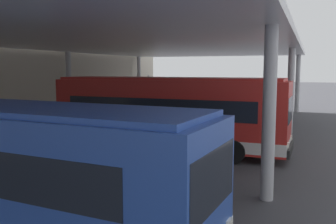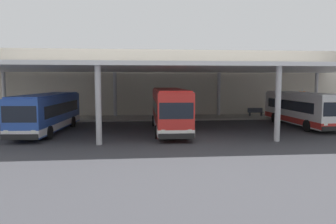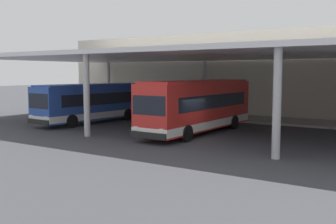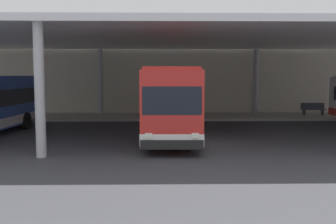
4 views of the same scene
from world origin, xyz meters
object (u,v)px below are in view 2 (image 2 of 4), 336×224
at_px(bus_second_bay, 170,109).
at_px(bench_waiting, 255,112).
at_px(banner_sign, 302,101).
at_px(bus_nearest_bay, 48,112).
at_px(bus_middle_bay, 301,109).
at_px(trash_bin, 273,111).

distance_m(bus_second_bay, bench_waiting, 14.33).
bearing_deg(banner_sign, bus_nearest_bay, -163.30).
xyz_separation_m(bus_nearest_bay, banner_sign, (26.25, 7.88, 0.32)).
bearing_deg(banner_sign, bench_waiting, 170.34).
height_order(bus_second_bay, banner_sign, bus_second_bay).
bearing_deg(bus_middle_bay, bus_second_bay, -172.18).
distance_m(bus_nearest_bay, banner_sign, 27.41).
xyz_separation_m(bus_second_bay, bus_middle_bay, (12.62, 1.73, -0.19)).
height_order(bus_nearest_bay, bus_second_bay, bus_second_bay).
height_order(bus_middle_bay, bench_waiting, bus_middle_bay).
bearing_deg(bus_nearest_bay, bus_second_bay, -1.84).
height_order(trash_bin, banner_sign, banner_sign).
bearing_deg(trash_bin, bus_middle_bay, -94.45).
distance_m(bus_nearest_bay, bench_waiting, 22.86).
xyz_separation_m(bus_middle_bay, trash_bin, (0.57, 7.36, -0.98)).
height_order(bench_waiting, trash_bin, trash_bin).
bearing_deg(bench_waiting, bus_middle_bay, -77.78).
bearing_deg(bus_second_bay, bus_nearest_bay, 178.16).
bearing_deg(bus_second_bay, banner_sign, 26.87).
relative_size(bus_second_bay, bus_middle_bay, 1.08).
relative_size(bus_nearest_bay, bus_middle_bay, 1.01).
relative_size(bench_waiting, trash_bin, 1.84).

